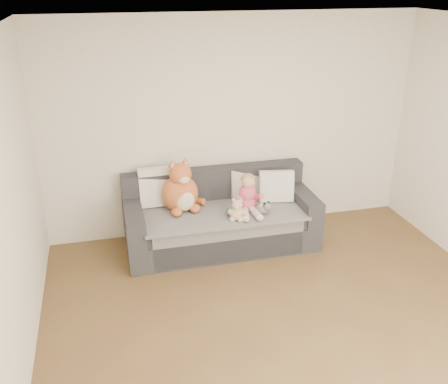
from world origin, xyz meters
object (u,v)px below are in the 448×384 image
object	(u,v)px
sofa	(220,220)
sippy_cup	(230,210)
toddler	(248,196)
plush_cat	(181,191)
teddy_bear	(237,211)

from	to	relation	value
sofa	sippy_cup	world-z (taller)	sofa
toddler	sippy_cup	xyz separation A→B (m)	(-0.23, -0.07, -0.13)
sofa	plush_cat	world-z (taller)	plush_cat
toddler	plush_cat	xyz separation A→B (m)	(-0.73, 0.23, 0.05)
sofa	plush_cat	distance (m)	0.60
sofa	sippy_cup	size ratio (longest dim) A/B	18.71
plush_cat	sippy_cup	distance (m)	0.61
plush_cat	sippy_cup	size ratio (longest dim) A/B	5.44
toddler	plush_cat	bearing A→B (deg)	167.49
sofa	sippy_cup	bearing A→B (deg)	-75.88
plush_cat	teddy_bear	world-z (taller)	plush_cat
plush_cat	sippy_cup	bearing A→B (deg)	-43.06
toddler	teddy_bear	bearing A→B (deg)	-127.99
teddy_bear	sippy_cup	bearing A→B (deg)	134.60
sofa	toddler	world-z (taller)	toddler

